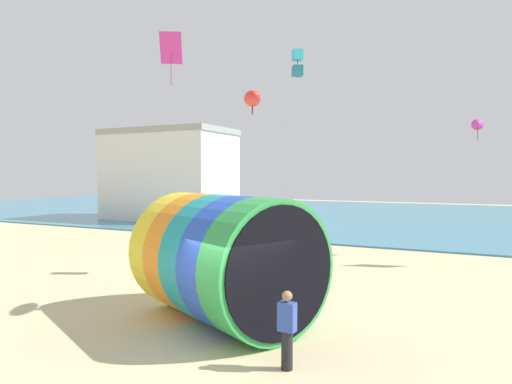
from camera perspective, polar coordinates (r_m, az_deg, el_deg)
The scene contains 10 objects.
ground_plane at distance 11.01m, azimuth -3.48°, elevation -19.33°, with size 120.00×120.00×0.00m, color #CCBA8C.
sea at distance 45.59m, azimuth 19.52°, elevation -2.94°, with size 120.00×40.00×0.10m, color teal.
giant_inflatable_tube at distance 12.60m, azimuth -3.95°, elevation -8.30°, with size 5.82×5.23×3.49m.
kite_handler at distance 9.85m, azimuth 3.90°, elevation -16.79°, with size 0.37×0.25×1.65m.
kite_red_parafoil at distance 13.40m, azimuth -0.46°, elevation 11.60°, with size 1.22×1.45×0.74m.
kite_magenta_diamond at distance 21.64m, azimuth -10.59°, elevation 17.22°, with size 1.13×0.98×2.31m.
kite_magenta_delta at distance 24.88m, azimuth 25.99°, elevation 7.66°, with size 0.60×0.61×1.03m.
kite_cyan_box at distance 18.65m, azimuth 5.21°, elevation 15.76°, with size 0.53×0.53×1.10m.
bystander_mid_beach at distance 24.94m, azimuth -8.96°, elevation -5.12°, with size 0.41×0.41×1.71m.
promenade_building at distance 40.99m, azimuth -10.77°, elevation 2.11°, with size 10.91×6.45×7.99m.
Camera 1 is at (5.04, -8.91, 4.04)m, focal length 32.00 mm.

